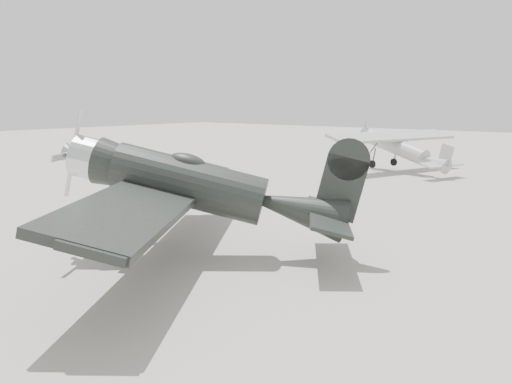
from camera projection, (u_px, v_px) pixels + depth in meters
ground at (238, 253)px, 16.89m from camera, size 160.00×160.00×0.00m
lowwing_monoplane at (203, 188)px, 16.15m from camera, size 10.89×12.45×4.35m
highwing_monoplane at (400, 144)px, 36.09m from camera, size 8.26×11.43×3.27m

